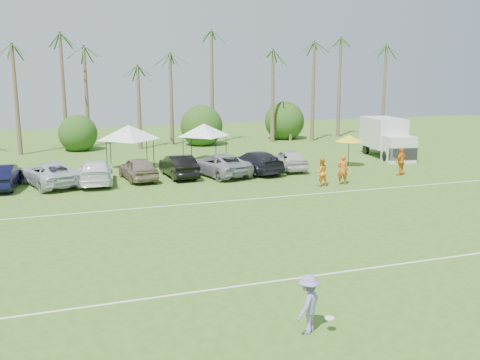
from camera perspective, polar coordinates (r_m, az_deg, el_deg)
name	(u,v)px	position (r m, az deg, el deg)	size (l,w,h in m)	color
ground	(326,300)	(18.13, 9.18, -12.49)	(120.00, 120.00, 0.00)	#3E661E
field_lines	(244,232)	(25.00, 0.45, -5.54)	(80.00, 12.10, 0.01)	white
palm_tree_2	(2,50)	(52.70, -24.08, 12.56)	(2.40, 2.40, 10.90)	brown
palm_tree_3	(49,41)	(52.58, -19.70, 13.81)	(2.40, 2.40, 11.90)	brown
palm_tree_4	(96,70)	(52.67, -15.07, 11.26)	(2.40, 2.40, 8.90)	brown
palm_tree_5	(139,61)	(53.13, -10.72, 12.39)	(2.40, 2.40, 9.90)	brown
palm_tree_6	(180,52)	(53.91, -6.43, 13.42)	(2.40, 2.40, 10.90)	brown
palm_tree_7	(219,44)	(54.97, -2.26, 14.32)	(2.40, 2.40, 11.90)	brown
palm_tree_8	(265,70)	(56.57, 2.72, 11.62)	(2.40, 2.40, 8.90)	brown
palm_tree_9	(309,62)	(58.62, 7.37, 12.39)	(2.40, 2.40, 9.90)	brown
palm_tree_10	(351,54)	(61.03, 11.71, 13.02)	(2.40, 2.40, 10.90)	brown
palm_tree_11	(382,47)	(63.19, 14.95, 13.59)	(2.40, 2.40, 11.90)	brown
bush_tree_1	(77,130)	(53.84, -16.97, 5.09)	(4.00, 4.00, 4.00)	brown
bush_tree_2	(198,126)	(55.60, -4.47, 5.74)	(4.00, 4.00, 4.00)	brown
bush_tree_3	(287,123)	(58.92, 5.02, 6.05)	(4.00, 4.00, 4.00)	brown
sideline_player_a	(343,170)	(35.82, 10.89, 1.08)	(0.72, 0.47, 1.98)	orange
sideline_player_b	(321,172)	(35.10, 8.66, 0.84)	(0.90, 0.70, 1.85)	orange
sideline_player_c	(401,161)	(40.04, 16.81, 1.91)	(1.18, 0.49, 2.02)	orange
box_truck	(387,137)	(48.10, 15.40, 4.47)	(3.53, 6.83, 3.35)	silver
canopy_tent_left	(128,125)	(41.65, -11.81, 5.76)	(4.83, 4.83, 3.91)	black
canopy_tent_right	(204,124)	(44.48, -3.88, 6.01)	(4.48, 4.48, 3.63)	black
market_umbrella	(349,138)	(42.63, 11.57, 4.39)	(2.23, 2.23, 2.49)	black
frisbee_player	(308,304)	(15.66, 7.29, -12.97)	(1.34, 1.21, 1.73)	#877EB2
parked_car_1	(3,177)	(37.09, -23.98, 0.34)	(1.68, 4.83, 1.59)	black
parked_car_2	(50,174)	(36.96, -19.58, 0.64)	(2.64, 5.72, 1.59)	silver
parked_car_3	(96,172)	(36.78, -15.15, 0.85)	(2.23, 5.48, 1.59)	white
parked_car_4	(138,169)	(37.36, -10.82, 1.21)	(1.88, 4.67, 1.59)	gray
parked_car_5	(178,166)	(37.94, -6.58, 1.50)	(1.68, 4.83, 1.59)	black
parked_car_6	(219,165)	(38.29, -2.29, 1.65)	(2.64, 5.72, 1.59)	#989AA1
parked_car_7	(255,162)	(39.37, 1.61, 1.93)	(2.23, 5.48, 1.59)	black
parked_car_8	(289,159)	(40.66, 5.25, 2.19)	(1.88, 4.67, 1.59)	silver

